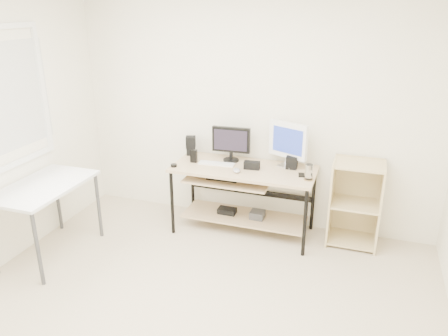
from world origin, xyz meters
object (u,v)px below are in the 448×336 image
at_px(desk, 241,186).
at_px(audio_controller, 194,156).
at_px(shelf_unit, 355,202).
at_px(black_monitor, 231,142).
at_px(white_imac, 288,141).
at_px(side_table, 44,192).

bearing_deg(desk, audio_controller, -177.97).
bearing_deg(audio_controller, shelf_unit, 4.17).
bearing_deg(black_monitor, white_imac, -0.74).
xyz_separation_m(side_table, white_imac, (2.10, 1.24, 0.36)).
relative_size(desk, black_monitor, 3.60).
relative_size(desk, audio_controller, 10.64).
height_order(black_monitor, white_imac, white_imac).
bearing_deg(audio_controller, white_imac, 9.47).
relative_size(black_monitor, white_imac, 0.87).
distance_m(side_table, black_monitor, 1.94).
bearing_deg(white_imac, shelf_unit, 21.24).
bearing_deg(desk, shelf_unit, 7.77).
bearing_deg(black_monitor, side_table, -144.20).
relative_size(desk, side_table, 1.50).
height_order(desk, white_imac, white_imac).
bearing_deg(white_imac, desk, -135.84).
xyz_separation_m(side_table, black_monitor, (1.49, 1.21, 0.30)).
distance_m(side_table, white_imac, 2.46).
bearing_deg(black_monitor, desk, -45.48).
height_order(desk, shelf_unit, shelf_unit).
bearing_deg(side_table, white_imac, 30.52).
distance_m(desk, shelf_unit, 1.19).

